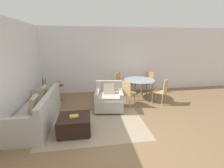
{
  "coord_description": "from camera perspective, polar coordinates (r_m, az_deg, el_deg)",
  "views": [
    {
      "loc": [
        -0.81,
        -2.87,
        2.17
      ],
      "look_at": [
        -0.07,
        2.05,
        0.75
      ],
      "focal_mm": 24.0,
      "sensor_mm": 36.0,
      "label": 1
    }
  ],
  "objects": [
    {
      "name": "area_rug",
      "position": [
        4.21,
        -6.49,
        -15.13
      ],
      "size": [
        2.7,
        1.77,
        0.01
      ],
      "color": "gray",
      "rests_on": "ground_plane"
    },
    {
      "name": "armchair",
      "position": [
        4.91,
        -1.14,
        -5.7
      ],
      "size": [
        0.98,
        0.93,
        0.9
      ],
      "color": "#B2ADA3",
      "rests_on": "ground_plane"
    },
    {
      "name": "side_table",
      "position": [
        5.95,
        -19.61,
        -2.2
      ],
      "size": [
        0.38,
        0.38,
        0.6
      ],
      "color": "#4C3828",
      "rests_on": "ground_plane"
    },
    {
      "name": "tv_remote_primary",
      "position": [
        3.77,
        -12.41,
        -11.84
      ],
      "size": [
        0.07,
        0.16,
        0.01
      ],
      "color": "#333338",
      "rests_on": "ottoman"
    },
    {
      "name": "wall_back",
      "position": [
        6.52,
        -1.4,
        8.91
      ],
      "size": [
        12.0,
        0.06,
        2.75
      ],
      "color": "white",
      "rests_on": "ground_plane"
    },
    {
      "name": "dining_chair_far_left",
      "position": [
        6.34,
        2.9,
        0.78
      ],
      "size": [
        0.59,
        0.59,
        0.9
      ],
      "color": "tan",
      "rests_on": "ground_plane"
    },
    {
      "name": "couch",
      "position": [
        4.6,
        -26.08,
        -9.76
      ],
      "size": [
        0.86,
        2.1,
        0.91
      ],
      "color": "#B2ADA3",
      "rests_on": "ground_plane"
    },
    {
      "name": "book_stack",
      "position": [
        3.77,
        -14.3,
        -11.77
      ],
      "size": [
        0.21,
        0.16,
        0.03
      ],
      "color": "gold",
      "rests_on": "ottoman"
    },
    {
      "name": "dining_chair_near_left",
      "position": [
        5.14,
        5.73,
        -2.9
      ],
      "size": [
        0.59,
        0.59,
        0.9
      ],
      "color": "tan",
      "rests_on": "ground_plane"
    },
    {
      "name": "dining_chair_near_right",
      "position": [
        5.59,
        18.57,
        -2.13
      ],
      "size": [
        0.59,
        0.59,
        0.9
      ],
      "color": "tan",
      "rests_on": "ground_plane"
    },
    {
      "name": "ground_plane",
      "position": [
        3.69,
        6.21,
        -20.22
      ],
      "size": [
        20.0,
        20.0,
        0.0
      ],
      "primitive_type": "plane",
      "color": "brown"
    },
    {
      "name": "dining_chair_far_right",
      "position": [
        6.7,
        13.7,
        1.19
      ],
      "size": [
        0.59,
        0.59,
        0.9
      ],
      "color": "tan",
      "rests_on": "ground_plane"
    },
    {
      "name": "ottoman",
      "position": [
        3.88,
        -14.05,
        -14.49
      ],
      "size": [
        0.76,
        0.67,
        0.43
      ],
      "color": "black",
      "rests_on": "ground_plane"
    },
    {
      "name": "wall_left",
      "position": [
        4.86,
        -32.45,
        4.03
      ],
      "size": [
        0.06,
        12.0,
        2.75
      ],
      "color": "white",
      "rests_on": "ground_plane"
    },
    {
      "name": "dining_table",
      "position": [
        5.86,
        10.32,
        0.93
      ],
      "size": [
        1.17,
        1.17,
        0.76
      ],
      "color": "#99A8AD",
      "rests_on": "ground_plane"
    },
    {
      "name": "picture_frame",
      "position": [
        5.88,
        -19.84,
        0.26
      ],
      "size": [
        0.18,
        0.07,
        0.17
      ],
      "color": "#8C6647",
      "rests_on": "side_table"
    },
    {
      "name": "potted_plant",
      "position": [
        6.07,
        -23.82,
        -3.86
      ],
      "size": [
        0.38,
        0.38,
        1.16
      ],
      "color": "maroon",
      "rests_on": "ground_plane"
    }
  ]
}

